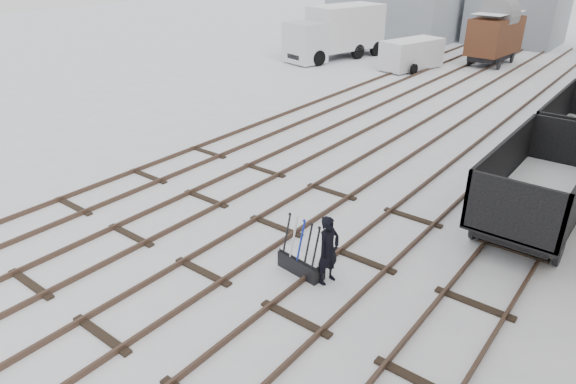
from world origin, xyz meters
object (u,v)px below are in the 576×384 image
object	(u,v)px
box_van_wagon	(495,34)
crane	(358,13)
panel_van	(412,54)
ground_frame	(301,263)
worker	(328,250)
lorry	(336,32)
freight_wagon_a	(539,195)

from	to	relation	value
box_van_wagon	crane	world-z (taller)	crane
panel_van	crane	world-z (taller)	crane
ground_frame	worker	xyz separation A→B (m)	(0.75, 0.10, 0.62)
ground_frame	panel_van	bearing A→B (deg)	116.26
box_van_wagon	lorry	xyz separation A→B (m)	(-9.78, -4.98, -0.14)
worker	freight_wagon_a	bearing A→B (deg)	-18.38
crane	panel_van	bearing A→B (deg)	-62.27
worker	panel_van	xyz separation A→B (m)	(-9.12, 23.64, 0.12)
box_van_wagon	freight_wagon_a	bearing A→B (deg)	-63.55
lorry	crane	bearing A→B (deg)	125.77
lorry	crane	world-z (taller)	crane
ground_frame	freight_wagon_a	xyz separation A→B (m)	(4.02, 6.37, 0.67)
worker	panel_van	size ratio (longest dim) A/B	0.38
lorry	panel_van	world-z (taller)	lorry
worker	freight_wagon_a	xyz separation A→B (m)	(3.27, 6.27, 0.04)
ground_frame	crane	world-z (taller)	crane
worker	box_van_wagon	xyz separation A→B (m)	(-5.35, 28.58, 1.13)
panel_van	crane	xyz separation A→B (m)	(-9.86, 9.51, 1.08)
box_van_wagon	crane	bearing A→B (deg)	166.79
freight_wagon_a	lorry	bearing A→B (deg)	136.72
ground_frame	worker	world-z (taller)	worker
worker	panel_van	bearing A→B (deg)	30.23
freight_wagon_a	ground_frame	bearing A→B (deg)	-122.23
freight_wagon_a	lorry	distance (m)	25.30
lorry	panel_van	bearing A→B (deg)	14.24
ground_frame	lorry	size ratio (longest dim) A/B	0.18
freight_wagon_a	panel_van	xyz separation A→B (m)	(-12.38, 17.37, 0.07)
box_van_wagon	crane	xyz separation A→B (m)	(-13.63, 4.57, 0.06)
freight_wagon_a	crane	world-z (taller)	crane
worker	lorry	distance (m)	28.05
box_van_wagon	worker	bearing A→B (deg)	-74.07
worker	box_van_wagon	distance (m)	29.10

